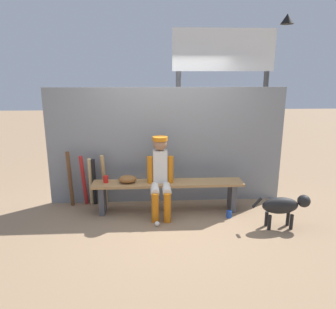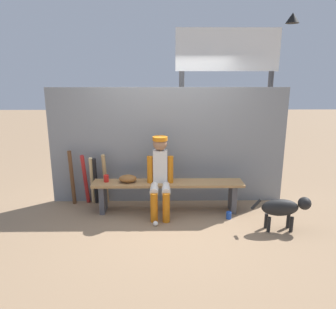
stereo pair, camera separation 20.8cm
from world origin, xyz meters
name	(u,v)px [view 1 (the left image)]	position (x,y,z in m)	size (l,w,h in m)	color
ground_plane	(168,211)	(0.00, 0.00, 0.00)	(30.00, 30.00, 0.00)	#937556
chainlink_fence	(166,146)	(0.00, 0.44, 0.98)	(3.95, 0.03, 1.95)	gray
dugout_bench	(168,189)	(0.00, 0.00, 0.38)	(2.38, 0.36, 0.50)	#AD7F4C
player_seated	(160,173)	(-0.12, -0.11, 0.68)	(0.41, 0.55, 1.23)	silver
baseball_glove	(128,179)	(-0.63, 0.00, 0.56)	(0.28, 0.20, 0.12)	brown
bat_wood_tan	(104,180)	(-1.05, 0.31, 0.44)	(0.06, 0.06, 0.88)	tan
bat_aluminum_black	(94,182)	(-1.21, 0.28, 0.42)	(0.06, 0.06, 0.84)	black
bat_wood_natural	(91,182)	(-1.27, 0.29, 0.42)	(0.06, 0.06, 0.85)	tan
bat_aluminum_red	(84,181)	(-1.38, 0.29, 0.44)	(0.06, 0.06, 0.89)	#B22323
bat_wood_dark	(70,179)	(-1.60, 0.29, 0.48)	(0.06, 0.06, 0.95)	brown
baseball	(157,224)	(-0.19, -0.51, 0.04)	(0.07, 0.07, 0.07)	white
cup_on_ground	(229,214)	(0.93, -0.29, 0.06)	(0.08, 0.08, 0.11)	#1E47AD
cup_on_bench	(106,179)	(-0.98, 0.03, 0.55)	(0.08, 0.08, 0.11)	red
scoreboard	(227,69)	(1.19, 1.37, 2.24)	(2.20, 0.27, 3.21)	#3F3F42
dog	(284,206)	(1.62, -0.66, 0.34)	(0.84, 0.20, 0.49)	black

